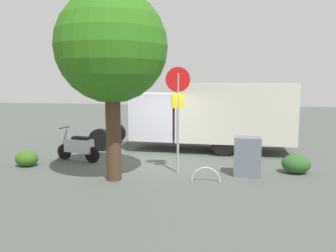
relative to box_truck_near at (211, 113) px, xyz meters
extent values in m
plane|color=#4A514B|center=(1.57, 2.73, -1.56)|extent=(60.00, 60.00, 0.00)
cylinder|color=black|center=(-0.60, -0.94, -1.11)|extent=(0.90, 0.26, 0.90)
cylinder|color=black|center=(-0.58, 0.96, -1.11)|extent=(0.90, 0.26, 0.90)
cylinder|color=black|center=(4.47, -0.99, -1.11)|extent=(0.90, 0.26, 0.90)
cylinder|color=black|center=(4.49, 0.91, -1.11)|extent=(0.90, 0.26, 0.90)
cube|color=beige|center=(-0.99, 0.01, 0.05)|extent=(4.59, 2.24, 2.31)
cube|color=silver|center=(2.30, -0.02, -0.16)|extent=(1.82, 2.12, 1.90)
cube|color=black|center=(2.30, -0.02, 0.44)|extent=(1.84, 1.96, 0.60)
cylinder|color=black|center=(5.13, 2.70, -1.28)|extent=(0.57, 0.22, 0.56)
cylinder|color=black|center=(3.91, 2.98, -1.28)|extent=(0.57, 0.22, 0.56)
cube|color=silver|center=(4.47, 2.85, -1.00)|extent=(1.14, 0.56, 0.48)
cube|color=black|center=(4.38, 2.87, -0.73)|extent=(0.69, 0.42, 0.12)
cylinder|color=slate|center=(5.08, 2.71, -0.73)|extent=(0.29, 0.13, 0.69)
cylinder|color=black|center=(5.08, 2.71, -0.38)|extent=(0.16, 0.54, 0.04)
cylinder|color=#9E9EA3|center=(0.74, 3.72, -0.01)|extent=(0.08, 0.08, 3.09)
cylinder|color=red|center=(0.74, 3.74, 1.34)|extent=(0.71, 0.32, 0.76)
cube|color=yellow|center=(0.74, 3.74, 0.70)|extent=(0.33, 0.33, 0.44)
cylinder|color=#47301E|center=(2.43, 4.83, -0.21)|extent=(0.43, 0.43, 2.70)
sphere|color=#2B6A17|center=(2.43, 4.83, 2.24)|extent=(3.13, 3.13, 3.13)
cube|color=slate|center=(-1.38, 3.64, -0.97)|extent=(0.81, 0.57, 1.18)
torus|color=#B7B7BC|center=(-0.20, 4.50, -1.56)|extent=(0.85, 0.10, 0.85)
ellipsoid|color=#356218|center=(5.88, 3.88, -1.29)|extent=(0.78, 0.64, 0.53)
ellipsoid|color=#295B23|center=(-2.88, 3.09, -1.26)|extent=(0.88, 0.72, 0.60)
camera|label=1|loc=(-0.95, 13.97, 1.27)|focal=36.37mm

